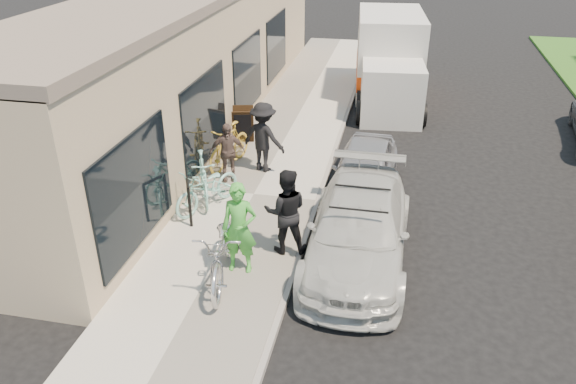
{
  "coord_description": "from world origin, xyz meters",
  "views": [
    {
      "loc": [
        1.25,
        -8.53,
        6.49
      ],
      "look_at": [
        -0.86,
        1.59,
        1.05
      ],
      "focal_mm": 35.0,
      "sensor_mm": 36.0,
      "label": 1
    }
  ],
  "objects_px": {
    "sedan_silver": "(364,169)",
    "cruiser_bike_b": "(208,188)",
    "bike_rack": "(189,197)",
    "sedan_white": "(359,229)",
    "sandwich_board": "(243,125)",
    "woman_rider": "(239,228)",
    "bystander_a": "(263,137)",
    "cruiser_bike_a": "(203,178)",
    "man_standing": "(286,211)",
    "bystander_b": "(227,152)",
    "moving_truck": "(389,63)",
    "tandem_bike": "(223,250)",
    "cruiser_bike_c": "(229,146)"
  },
  "relations": [
    {
      "from": "sedan_silver",
      "to": "sandwich_board",
      "type": "bearing_deg",
      "value": 151.63
    },
    {
      "from": "man_standing",
      "to": "bystander_b",
      "type": "height_order",
      "value": "man_standing"
    },
    {
      "from": "sedan_white",
      "to": "man_standing",
      "type": "distance_m",
      "value": 1.49
    },
    {
      "from": "sedan_white",
      "to": "cruiser_bike_b",
      "type": "height_order",
      "value": "sedan_white"
    },
    {
      "from": "bike_rack",
      "to": "bystander_b",
      "type": "xyz_separation_m",
      "value": [
        0.24,
        2.08,
        0.19
      ]
    },
    {
      "from": "cruiser_bike_b",
      "to": "bystander_b",
      "type": "relative_size",
      "value": 1.26
    },
    {
      "from": "sandwich_board",
      "to": "moving_truck",
      "type": "relative_size",
      "value": 0.16
    },
    {
      "from": "bike_rack",
      "to": "sedan_silver",
      "type": "xyz_separation_m",
      "value": [
        3.61,
        2.37,
        -0.09
      ]
    },
    {
      "from": "bike_rack",
      "to": "sedan_silver",
      "type": "relative_size",
      "value": 0.26
    },
    {
      "from": "moving_truck",
      "to": "woman_rider",
      "type": "distance_m",
      "value": 11.77
    },
    {
      "from": "bike_rack",
      "to": "sedan_white",
      "type": "relative_size",
      "value": 0.2
    },
    {
      "from": "woman_rider",
      "to": "bystander_b",
      "type": "xyz_separation_m",
      "value": [
        -1.38,
        3.66,
        -0.16
      ]
    },
    {
      "from": "moving_truck",
      "to": "man_standing",
      "type": "xyz_separation_m",
      "value": [
        -1.47,
        -10.74,
        -0.25
      ]
    },
    {
      "from": "cruiser_bike_a",
      "to": "woman_rider",
      "type": "bearing_deg",
      "value": -81.83
    },
    {
      "from": "sedan_white",
      "to": "woman_rider",
      "type": "bearing_deg",
      "value": -153.96
    },
    {
      "from": "sedan_silver",
      "to": "tandem_bike",
      "type": "bearing_deg",
      "value": -114.62
    },
    {
      "from": "woman_rider",
      "to": "cruiser_bike_c",
      "type": "height_order",
      "value": "woman_rider"
    },
    {
      "from": "man_standing",
      "to": "bystander_a",
      "type": "distance_m",
      "value": 3.82
    },
    {
      "from": "moving_truck",
      "to": "bystander_a",
      "type": "distance_m",
      "value": 7.7
    },
    {
      "from": "bike_rack",
      "to": "woman_rider",
      "type": "relative_size",
      "value": 0.51
    },
    {
      "from": "bystander_b",
      "to": "cruiser_bike_a",
      "type": "bearing_deg",
      "value": -125.48
    },
    {
      "from": "bike_rack",
      "to": "bystander_b",
      "type": "height_order",
      "value": "bystander_b"
    },
    {
      "from": "man_standing",
      "to": "cruiser_bike_a",
      "type": "xyz_separation_m",
      "value": [
        -2.34,
        1.74,
        -0.34
      ]
    },
    {
      "from": "bike_rack",
      "to": "tandem_bike",
      "type": "distance_m",
      "value": 2.38
    },
    {
      "from": "tandem_bike",
      "to": "sandwich_board",
      "type": "bearing_deg",
      "value": 92.67
    },
    {
      "from": "cruiser_bike_c",
      "to": "bystander_a",
      "type": "height_order",
      "value": "bystander_a"
    },
    {
      "from": "sedan_silver",
      "to": "cruiser_bike_b",
      "type": "height_order",
      "value": "sedan_silver"
    },
    {
      "from": "tandem_bike",
      "to": "cruiser_bike_c",
      "type": "xyz_separation_m",
      "value": [
        -1.36,
        4.79,
        -0.05
      ]
    },
    {
      "from": "sandwich_board",
      "to": "cruiser_bike_a",
      "type": "xyz_separation_m",
      "value": [
        0.06,
        -3.6,
        0.04
      ]
    },
    {
      "from": "sedan_white",
      "to": "tandem_bike",
      "type": "height_order",
      "value": "sedan_white"
    },
    {
      "from": "cruiser_bike_a",
      "to": "bystander_b",
      "type": "relative_size",
      "value": 1.22
    },
    {
      "from": "sedan_white",
      "to": "cruiser_bike_b",
      "type": "distance_m",
      "value": 3.71
    },
    {
      "from": "tandem_bike",
      "to": "bystander_a",
      "type": "bearing_deg",
      "value": 84.95
    },
    {
      "from": "tandem_bike",
      "to": "man_standing",
      "type": "xyz_separation_m",
      "value": [
        0.93,
        1.17,
        0.27
      ]
    },
    {
      "from": "cruiser_bike_a",
      "to": "cruiser_bike_c",
      "type": "xyz_separation_m",
      "value": [
        0.06,
        1.88,
        0.02
      ]
    },
    {
      "from": "bike_rack",
      "to": "sedan_silver",
      "type": "bearing_deg",
      "value": 33.23
    },
    {
      "from": "moving_truck",
      "to": "cruiser_bike_b",
      "type": "relative_size",
      "value": 3.21
    },
    {
      "from": "cruiser_bike_b",
      "to": "bystander_a",
      "type": "bearing_deg",
      "value": 98.1
    },
    {
      "from": "moving_truck",
      "to": "bystander_b",
      "type": "bearing_deg",
      "value": -119.57
    },
    {
      "from": "sandwich_board",
      "to": "woman_rider",
      "type": "xyz_separation_m",
      "value": [
        1.7,
        -6.17,
        0.4
      ]
    },
    {
      "from": "moving_truck",
      "to": "woman_rider",
      "type": "relative_size",
      "value": 3.35
    },
    {
      "from": "woman_rider",
      "to": "cruiser_bike_a",
      "type": "relative_size",
      "value": 0.99
    },
    {
      "from": "sandwich_board",
      "to": "man_standing",
      "type": "xyz_separation_m",
      "value": [
        2.4,
        -5.35,
        0.38
      ]
    },
    {
      "from": "moving_truck",
      "to": "sedan_silver",
      "type": "bearing_deg",
      "value": -96.73
    },
    {
      "from": "bike_rack",
      "to": "bystander_a",
      "type": "bearing_deg",
      "value": 70.88
    },
    {
      "from": "sedan_white",
      "to": "cruiser_bike_b",
      "type": "xyz_separation_m",
      "value": [
        -3.53,
        1.13,
        -0.04
      ]
    },
    {
      "from": "man_standing",
      "to": "cruiser_bike_a",
      "type": "height_order",
      "value": "man_standing"
    },
    {
      "from": "tandem_bike",
      "to": "cruiser_bike_b",
      "type": "height_order",
      "value": "tandem_bike"
    },
    {
      "from": "cruiser_bike_a",
      "to": "sedan_white",
      "type": "bearing_deg",
      "value": -46.42
    },
    {
      "from": "sandwich_board",
      "to": "moving_truck",
      "type": "height_order",
      "value": "moving_truck"
    }
  ]
}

